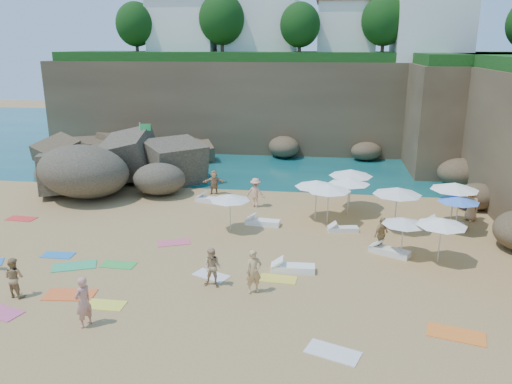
# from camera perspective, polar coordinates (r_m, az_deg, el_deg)

# --- Properties ---
(ground) EXTENTS (120.00, 120.00, 0.00)m
(ground) POSITION_cam_1_polar(r_m,az_deg,el_deg) (24.45, -5.65, -6.30)
(ground) COLOR tan
(ground) RESTS_ON ground
(seawater) EXTENTS (120.00, 120.00, 0.00)m
(seawater) POSITION_cam_1_polar(r_m,az_deg,el_deg) (53.01, 1.90, 6.27)
(seawater) COLOR #0C4751
(seawater) RESTS_ON ground
(cliff_back) EXTENTS (44.00, 8.00, 8.00)m
(cliff_back) POSITION_cam_1_polar(r_m,az_deg,el_deg) (47.32, 3.74, 9.89)
(cliff_back) COLOR brown
(cliff_back) RESTS_ON ground
(cliff_corner) EXTENTS (10.00, 12.00, 8.00)m
(cliff_corner) POSITION_cam_1_polar(r_m,az_deg,el_deg) (43.78, 23.38, 8.04)
(cliff_corner) COLOR brown
(cliff_corner) RESTS_ON ground
(rock_promontory) EXTENTS (12.00, 7.00, 2.00)m
(rock_promontory) POSITION_cam_1_polar(r_m,az_deg,el_deg) (42.37, -15.18, 3.06)
(rock_promontory) COLOR brown
(rock_promontory) RESTS_ON ground
(clifftop_buildings) EXTENTS (28.48, 9.48, 7.00)m
(clifftop_buildings) POSITION_cam_1_polar(r_m,az_deg,el_deg) (47.77, 5.20, 18.62)
(clifftop_buildings) COLOR white
(clifftop_buildings) RESTS_ON cliff_back
(clifftop_trees) EXTENTS (35.60, 23.82, 4.40)m
(clifftop_trees) POSITION_cam_1_polar(r_m,az_deg,el_deg) (41.44, 7.37, 18.91)
(clifftop_trees) COLOR #11380F
(clifftop_trees) RESTS_ON ground
(marina_masts) EXTENTS (3.10, 0.10, 6.00)m
(marina_masts) POSITION_cam_1_polar(r_m,az_deg,el_deg) (56.70, -15.13, 9.45)
(marina_masts) COLOR white
(marina_masts) RESTS_ON ground
(rock_outcrop) EXTENTS (9.73, 8.47, 3.27)m
(rock_outcrop) POSITION_cam_1_polar(r_m,az_deg,el_deg) (35.14, -15.04, 0.35)
(rock_outcrop) COLOR brown
(rock_outcrop) RESTS_ON ground
(flag_pole) EXTENTS (0.82, 0.11, 4.21)m
(flag_pole) POSITION_cam_1_polar(r_m,az_deg,el_deg) (36.36, -12.81, 5.40)
(flag_pole) COLOR silver
(flag_pole) RESTS_ON ground
(parasol_0) EXTENTS (2.57, 2.57, 2.43)m
(parasol_0) POSITION_cam_1_polar(r_m,az_deg,el_deg) (29.75, 10.79, 2.18)
(parasol_0) COLOR silver
(parasol_0) RESTS_ON ground
(parasol_1) EXTENTS (2.40, 2.40, 2.27)m
(parasol_1) POSITION_cam_1_polar(r_m,az_deg,el_deg) (27.68, 6.92, 0.97)
(parasol_1) COLOR silver
(parasol_1) RESTS_ON ground
(parasol_2) EXTENTS (2.37, 2.37, 2.25)m
(parasol_2) POSITION_cam_1_polar(r_m,az_deg,el_deg) (28.65, 10.59, 1.29)
(parasol_2) COLOR silver
(parasol_2) RESTS_ON ground
(parasol_3) EXTENTS (2.54, 2.54, 2.40)m
(parasol_3) POSITION_cam_1_polar(r_m,az_deg,el_deg) (28.56, 21.77, 0.61)
(parasol_3) COLOR silver
(parasol_3) RESTS_ON ground
(parasol_4) EXTENTS (2.52, 2.52, 2.38)m
(parasol_4) POSITION_cam_1_polar(r_m,az_deg,el_deg) (26.73, 15.85, 0.11)
(parasol_4) COLOR silver
(parasol_4) RESTS_ON ground
(parasol_5) EXTENTS (2.12, 2.12, 2.00)m
(parasol_5) POSITION_cam_1_polar(r_m,az_deg,el_deg) (25.88, -3.00, -0.61)
(parasol_5) COLOR silver
(parasol_5) RESTS_ON ground
(parasol_8) EXTENTS (1.99, 1.99, 1.88)m
(parasol_8) POSITION_cam_1_polar(r_m,az_deg,el_deg) (23.70, 16.53, -3.23)
(parasol_8) COLOR silver
(parasol_8) RESTS_ON ground
(parasol_9) EXTENTS (2.41, 2.41, 2.28)m
(parasol_9) POSITION_cam_1_polar(r_m,az_deg,el_deg) (27.00, 8.30, 0.53)
(parasol_9) COLOR silver
(parasol_9) RESTS_ON ground
(parasol_10) EXTENTS (2.12, 2.12, 2.01)m
(parasol_10) POSITION_cam_1_polar(r_m,az_deg,el_deg) (27.63, 22.16, -0.72)
(parasol_10) COLOR silver
(parasol_10) RESTS_ON ground
(parasol_11) EXTENTS (2.23, 2.23, 2.10)m
(parasol_11) POSITION_cam_1_polar(r_m,az_deg,el_deg) (23.51, 20.48, -3.23)
(parasol_11) COLOR silver
(parasol_11) RESTS_ON ground
(lounger_0) EXTENTS (2.02, 1.09, 0.30)m
(lounger_0) POSITION_cam_1_polar(r_m,az_deg,el_deg) (31.16, -5.17, -0.91)
(lounger_0) COLOR white
(lounger_0) RESTS_ON ground
(lounger_1) EXTENTS (1.93, 0.82, 0.29)m
(lounger_1) POSITION_cam_1_polar(r_m,az_deg,el_deg) (27.20, 0.78, -3.49)
(lounger_1) COLOR white
(lounger_1) RESTS_ON ground
(lounger_2) EXTENTS (2.12, 0.92, 0.32)m
(lounger_2) POSITION_cam_1_polar(r_m,az_deg,el_deg) (28.50, 20.66, -3.62)
(lounger_2) COLOR white
(lounger_2) RESTS_ON ground
(lounger_3) EXTENTS (1.66, 0.79, 0.25)m
(lounger_3) POSITION_cam_1_polar(r_m,az_deg,el_deg) (26.67, 9.89, -4.21)
(lounger_3) COLOR silver
(lounger_3) RESTS_ON ground
(lounger_4) EXTENTS (1.94, 1.41, 0.29)m
(lounger_4) POSITION_cam_1_polar(r_m,az_deg,el_deg) (24.33, 15.02, -6.58)
(lounger_4) COLOR silver
(lounger_4) RESTS_ON ground
(lounger_5) EXTENTS (1.92, 0.72, 0.29)m
(lounger_5) POSITION_cam_1_polar(r_m,az_deg,el_deg) (21.89, 4.24, -8.69)
(lounger_5) COLOR white
(lounger_5) RESTS_ON ground
(towel_1) EXTENTS (1.80, 1.25, 0.03)m
(towel_1) POSITION_cam_1_polar(r_m,az_deg,el_deg) (21.05, -27.15, -12.12)
(towel_1) COLOR #D2517F
(towel_1) RESTS_ON ground
(towel_2) EXTENTS (2.03, 1.16, 0.03)m
(towel_2) POSITION_cam_1_polar(r_m,az_deg,el_deg) (21.29, -20.49, -10.93)
(towel_2) COLOR #FF6128
(towel_2) RESTS_ON ground
(towel_3) EXTENTS (2.08, 1.57, 0.03)m
(towel_3) POSITION_cam_1_polar(r_m,az_deg,el_deg) (23.76, -20.05, -7.95)
(towel_3) COLOR #31AC69
(towel_3) RESTS_ON ground
(towel_4) EXTENTS (1.56, 0.78, 0.03)m
(towel_4) POSITION_cam_1_polar(r_m,az_deg,el_deg) (20.13, -16.95, -12.23)
(towel_4) COLOR #F6E940
(towel_4) RESTS_ON ground
(towel_5) EXTENTS (1.72, 1.34, 0.03)m
(towel_5) POSITION_cam_1_polar(r_m,az_deg,el_deg) (21.60, -5.14, -9.47)
(towel_5) COLOR silver
(towel_5) RESTS_ON ground
(towel_7) EXTENTS (1.64, 0.89, 0.03)m
(towel_7) POSITION_cam_1_polar(r_m,az_deg,el_deg) (31.11, -25.24, -2.77)
(towel_7) COLOR red
(towel_7) RESTS_ON ground
(towel_8) EXTENTS (1.48, 0.76, 0.03)m
(towel_8) POSITION_cam_1_polar(r_m,az_deg,el_deg) (25.20, -21.69, -6.72)
(towel_8) COLOR #2578C6
(towel_8) RESTS_ON ground
(towel_9) EXTENTS (1.79, 1.35, 0.03)m
(towel_9) POSITION_cam_1_polar(r_m,az_deg,el_deg) (25.18, -9.35, -5.72)
(towel_9) COLOR #DE5670
(towel_9) RESTS_ON ground
(towel_10) EXTENTS (2.05, 1.38, 0.03)m
(towel_10) POSITION_cam_1_polar(r_m,az_deg,el_deg) (18.86, 21.91, -14.84)
(towel_10) COLOR orange
(towel_10) RESTS_ON ground
(towel_11) EXTENTS (1.54, 0.80, 0.03)m
(towel_11) POSITION_cam_1_polar(r_m,az_deg,el_deg) (23.30, -15.45, -8.03)
(towel_11) COLOR green
(towel_11) RESTS_ON ground
(towel_12) EXTENTS (1.61, 0.89, 0.03)m
(towel_12) POSITION_cam_1_polar(r_m,az_deg,el_deg) (21.24, 2.53, -9.89)
(towel_12) COLOR yellow
(towel_12) RESTS_ON ground
(towel_13) EXTENTS (1.90, 1.39, 0.03)m
(towel_13) POSITION_cam_1_polar(r_m,az_deg,el_deg) (16.91, 8.77, -17.66)
(towel_13) COLOR silver
(towel_13) RESTS_ON ground
(person_stand_1) EXTENTS (0.88, 0.74, 1.62)m
(person_stand_1) POSITION_cam_1_polar(r_m,az_deg,el_deg) (21.67, -25.92, -8.78)
(person_stand_1) COLOR #A48452
(person_stand_1) RESTS_ON ground
(person_stand_2) EXTENTS (1.23, 0.74, 1.78)m
(person_stand_2) POSITION_cam_1_polar(r_m,az_deg,el_deg) (29.98, -0.05, -0.06)
(person_stand_2) COLOR #E9A684
(person_stand_2) RESTS_ON ground
(person_stand_3) EXTENTS (0.95, 1.01, 1.68)m
(person_stand_3) POSITION_cam_1_polar(r_m,az_deg,el_deg) (24.36, 14.12, -4.71)
(person_stand_3) COLOR tan
(person_stand_3) RESTS_ON ground
(person_stand_4) EXTENTS (1.00, 1.02, 1.89)m
(person_stand_4) POSITION_cam_1_polar(r_m,az_deg,el_deg) (30.14, 23.40, -1.28)
(person_stand_4) COLOR tan
(person_stand_4) RESTS_ON ground
(person_stand_5) EXTENTS (1.53, 0.70, 1.59)m
(person_stand_5) POSITION_cam_1_polar(r_m,az_deg,el_deg) (32.69, -4.83, 1.12)
(person_stand_5) COLOR tan
(person_stand_5) RESTS_ON ground
(person_stand_6) EXTENTS (0.66, 0.80, 1.87)m
(person_stand_6) POSITION_cam_1_polar(r_m,az_deg,el_deg) (18.59, -19.16, -11.76)
(person_stand_6) COLOR tan
(person_stand_6) RESTS_ON ground
(person_lie_4) EXTENTS (1.35, 1.86, 0.42)m
(person_lie_4) POSITION_cam_1_polar(r_m,az_deg,el_deg) (20.09, -0.26, -10.88)
(person_lie_4) COLOR tan
(person_lie_4) RESTS_ON ground
(person_lie_5) EXTENTS (0.90, 1.66, 0.61)m
(person_lie_5) POSITION_cam_1_polar(r_m,az_deg,el_deg) (20.59, -4.95, -9.94)
(person_lie_5) COLOR tan
(person_lie_5) RESTS_ON ground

